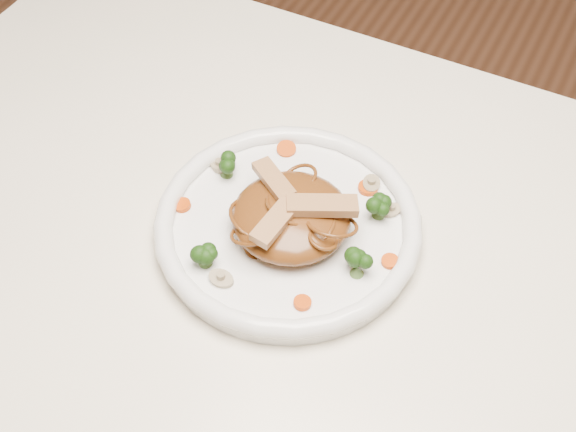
% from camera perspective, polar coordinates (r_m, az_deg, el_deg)
% --- Properties ---
extents(table, '(1.20, 0.80, 0.75)m').
position_cam_1_polar(table, '(0.84, 3.34, -10.35)').
color(table, beige).
rests_on(table, ground).
extents(plate, '(0.34, 0.34, 0.02)m').
position_cam_1_polar(plate, '(0.80, -0.00, -1.00)').
color(plate, white).
rests_on(plate, table).
extents(noodle_mound, '(0.13, 0.13, 0.04)m').
position_cam_1_polar(noodle_mound, '(0.78, 0.24, -0.04)').
color(noodle_mound, '#5A2F11').
rests_on(noodle_mound, plate).
extents(chicken_a, '(0.07, 0.05, 0.01)m').
position_cam_1_polar(chicken_a, '(0.76, 2.50, 0.77)').
color(chicken_a, tan).
rests_on(chicken_a, noodle_mound).
extents(chicken_b, '(0.06, 0.05, 0.01)m').
position_cam_1_polar(chicken_b, '(0.78, -1.04, 2.65)').
color(chicken_b, tan).
rests_on(chicken_b, noodle_mound).
extents(chicken_c, '(0.03, 0.07, 0.01)m').
position_cam_1_polar(chicken_c, '(0.75, -0.82, -0.28)').
color(chicken_c, tan).
rests_on(chicken_c, noodle_mound).
extents(broccoli_0, '(0.03, 0.03, 0.03)m').
position_cam_1_polar(broccoli_0, '(0.80, 6.71, 0.84)').
color(broccoli_0, '#19410D').
rests_on(broccoli_0, plate).
extents(broccoli_1, '(0.03, 0.03, 0.03)m').
position_cam_1_polar(broccoli_1, '(0.83, -4.55, 3.80)').
color(broccoli_1, '#19410D').
rests_on(broccoli_1, plate).
extents(broccoli_2, '(0.03, 0.03, 0.03)m').
position_cam_1_polar(broccoli_2, '(0.76, -6.11, -2.76)').
color(broccoli_2, '#19410D').
rests_on(broccoli_2, plate).
extents(broccoli_3, '(0.03, 0.03, 0.03)m').
position_cam_1_polar(broccoli_3, '(0.75, 5.10, -3.49)').
color(broccoli_3, '#19410D').
rests_on(broccoli_3, plate).
extents(carrot_0, '(0.03, 0.03, 0.00)m').
position_cam_1_polar(carrot_0, '(0.83, 5.85, 2.07)').
color(carrot_0, '#BF4A07').
rests_on(carrot_0, plate).
extents(carrot_1, '(0.02, 0.02, 0.00)m').
position_cam_1_polar(carrot_1, '(0.82, -7.71, 0.79)').
color(carrot_1, '#BF4A07').
rests_on(carrot_1, plate).
extents(carrot_2, '(0.02, 0.02, 0.00)m').
position_cam_1_polar(carrot_2, '(0.77, 7.44, -3.29)').
color(carrot_2, '#BF4A07').
rests_on(carrot_2, plate).
extents(carrot_3, '(0.03, 0.03, 0.00)m').
position_cam_1_polar(carrot_3, '(0.87, -0.12, 4.89)').
color(carrot_3, '#BF4A07').
rests_on(carrot_3, plate).
extents(carrot_4, '(0.02, 0.02, 0.00)m').
position_cam_1_polar(carrot_4, '(0.74, 1.06, -6.33)').
color(carrot_4, '#BF4A07').
rests_on(carrot_4, plate).
extents(mushroom_0, '(0.03, 0.03, 0.01)m').
position_cam_1_polar(mushroom_0, '(0.76, -4.89, -4.57)').
color(mushroom_0, tan).
rests_on(mushroom_0, plate).
extents(mushroom_1, '(0.03, 0.03, 0.01)m').
position_cam_1_polar(mushroom_1, '(0.81, 7.55, 0.40)').
color(mushroom_1, tan).
rests_on(mushroom_1, plate).
extents(mushroom_2, '(0.03, 0.03, 0.01)m').
position_cam_1_polar(mushroom_2, '(0.85, -5.03, 3.69)').
color(mushroom_2, tan).
rests_on(mushroom_2, plate).
extents(mushroom_3, '(0.03, 0.03, 0.01)m').
position_cam_1_polar(mushroom_3, '(0.83, 6.08, 2.31)').
color(mushroom_3, tan).
rests_on(mushroom_3, plate).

